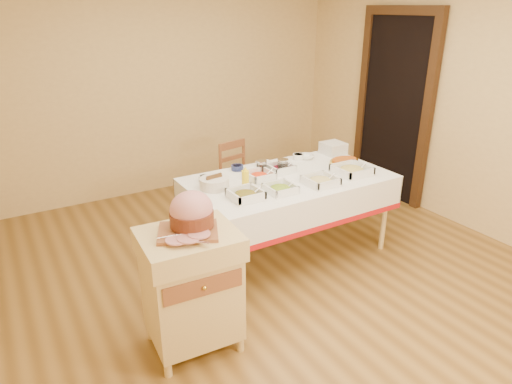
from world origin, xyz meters
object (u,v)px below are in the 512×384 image
Objects in this scene: preserve_jar_left at (262,168)px; preserve_jar_right at (283,167)px; dining_chair at (240,180)px; brass_platter at (344,161)px; butcher_cart at (191,284)px; dining_table at (289,194)px; mustard_bottle at (245,178)px; ham_on_board at (191,214)px; plate_stack at (333,148)px; bread_basket at (214,183)px.

preserve_jar_left is 0.20m from preserve_jar_right.
dining_chair is 6.46× the size of preserve_jar_right.
preserve_jar_right reaches higher than brass_platter.
brass_platter is at bearing 22.07° from butcher_cart.
dining_table is 14.64× the size of preserve_jar_left.
dining_chair is (-0.01, 0.91, -0.16)m from dining_table.
dining_table is 13.86× the size of preserve_jar_right.
mustard_bottle reaches higher than preserve_jar_left.
ham_on_board reaches higher than dining_table.
brass_platter is at bearing -108.51° from plate_stack.
plate_stack is at bearing 7.81° from preserve_jar_left.
preserve_jar_right is at bearing 82.15° from dining_table.
brass_platter is at bearing -10.34° from preserve_jar_left.
preserve_jar_left is 0.95× the size of preserve_jar_right.
ham_on_board reaches higher than brass_platter.
butcher_cart is 2.17m from brass_platter.
preserve_jar_right is 0.60× the size of plate_stack.
ham_on_board is 1.27× the size of brass_platter.
plate_stack is 0.31m from brass_platter.
preserve_jar_left reaches higher than bread_basket.
preserve_jar_right is at bearing -26.47° from preserve_jar_left.
plate_stack is at bearing 27.45° from ham_on_board.
dining_chair is at bearing 52.26° from butcher_cart.
plate_stack is at bearing 15.63° from preserve_jar_right.
preserve_jar_left is at bearing 153.53° from preserve_jar_right.
dining_table is at bearing 30.02° from butcher_cart.
dining_table is 0.90m from plate_stack.
ham_on_board reaches higher than bread_basket.
preserve_jar_right reaches higher than preserve_jar_left.
mustard_bottle is 0.27m from bread_basket.
bread_basket is at bearing 55.91° from ham_on_board.
mustard_bottle is at bearing -28.55° from bread_basket.
bread_basket is (-0.69, -0.80, 0.37)m from dining_chair.
preserve_jar_left is at bearing 37.69° from mustard_bottle.
brass_platter is (0.86, -0.16, -0.04)m from preserve_jar_left.
dining_table is at bearing -8.85° from bread_basket.
preserve_jar_right is 0.52× the size of bread_basket.
dining_table is 5.84× the size of brass_platter.
butcher_cart is at bearing -139.61° from preserve_jar_left.
butcher_cart is 4.55× the size of mustard_bottle.
butcher_cart is 2.19× the size of ham_on_board.
butcher_cart reaches higher than dining_chair.
butcher_cart reaches higher than dining_table.
plate_stack reaches higher than butcher_cart.
dining_table is 8.37× the size of plate_stack.
ham_on_board reaches higher than dining_chair.
ham_on_board reaches higher than plate_stack.
preserve_jar_right is 0.69× the size of mustard_bottle.
dining_chair is 2.72× the size of brass_platter.
plate_stack reaches higher than dining_table.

